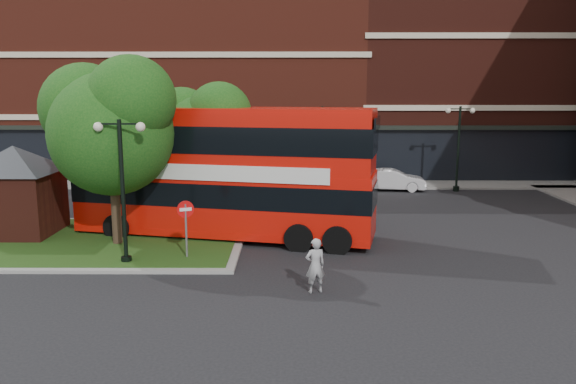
{
  "coord_description": "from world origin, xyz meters",
  "views": [
    {
      "loc": [
        0.17,
        -18.37,
        5.98
      ],
      "look_at": [
        0.06,
        3.29,
        2.0
      ],
      "focal_mm": 35.0,
      "sensor_mm": 36.0,
      "label": 1
    }
  ],
  "objects_px": {
    "car_silver": "(285,174)",
    "car_white": "(392,180)",
    "woman": "(315,266)",
    "bus": "(224,164)"
  },
  "relations": [
    {
      "from": "bus",
      "to": "car_white",
      "type": "distance_m",
      "value": 14.09
    },
    {
      "from": "bus",
      "to": "car_silver",
      "type": "relative_size",
      "value": 2.71
    },
    {
      "from": "car_silver",
      "to": "car_white",
      "type": "height_order",
      "value": "car_silver"
    },
    {
      "from": "car_silver",
      "to": "car_white",
      "type": "distance_m",
      "value": 6.57
    },
    {
      "from": "car_silver",
      "to": "car_white",
      "type": "relative_size",
      "value": 1.17
    },
    {
      "from": "car_silver",
      "to": "woman",
      "type": "bearing_deg",
      "value": -170.32
    },
    {
      "from": "woman",
      "to": "car_silver",
      "type": "xyz_separation_m",
      "value": [
        -1.1,
        18.42,
        -0.05
      ]
    },
    {
      "from": "bus",
      "to": "car_white",
      "type": "height_order",
      "value": "bus"
    },
    {
      "from": "car_silver",
      "to": "bus",
      "type": "bearing_deg",
      "value": 175.29
    },
    {
      "from": "car_white",
      "to": "car_silver",
      "type": "bearing_deg",
      "value": 85.52
    }
  ]
}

